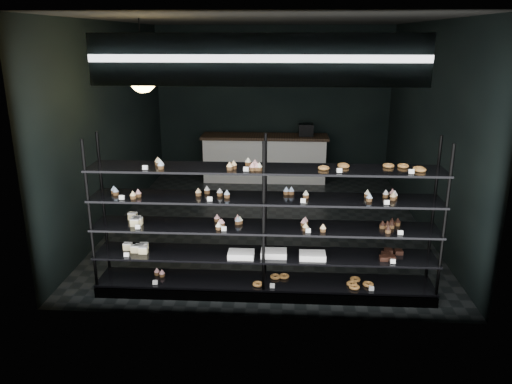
% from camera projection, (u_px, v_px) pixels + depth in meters
% --- Properties ---
extents(room, '(5.01, 6.01, 3.20)m').
position_uv_depth(room, '(268.00, 127.00, 7.90)').
color(room, black).
rests_on(room, ground).
extents(display_shelf, '(4.00, 0.50, 1.91)m').
position_uv_depth(display_shelf, '(262.00, 245.00, 5.85)').
color(display_shelf, black).
rests_on(display_shelf, room).
extents(signage, '(3.30, 0.05, 0.50)m').
position_uv_depth(signage, '(258.00, 60.00, 4.77)').
color(signage, '#0B0E38').
rests_on(signage, room).
extents(pendant_lamp, '(0.34, 0.34, 0.90)m').
position_uv_depth(pendant_lamp, '(143.00, 79.00, 6.28)').
color(pendant_lamp, black).
rests_on(pendant_lamp, room).
extents(service_counter, '(2.66, 0.65, 1.23)m').
position_uv_depth(service_counter, '(265.00, 157.00, 10.62)').
color(service_counter, beige).
rests_on(service_counter, room).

